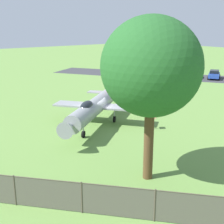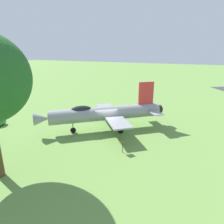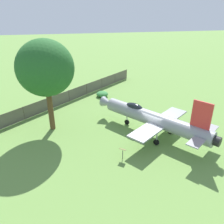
{
  "view_description": "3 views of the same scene",
  "coord_description": "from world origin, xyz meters",
  "px_view_note": "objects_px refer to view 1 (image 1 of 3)",
  "views": [
    {
      "loc": [
        -23.57,
        16.35,
        9.43
      ],
      "look_at": [
        -4.33,
        1.45,
        2.5
      ],
      "focal_mm": 49.87,
      "sensor_mm": 36.0,
      "label": 1
    },
    {
      "loc": [
        -19.53,
        -8.62,
        8.9
      ],
      "look_at": [
        1.05,
        -0.28,
        1.79
      ],
      "focal_mm": 32.61,
      "sensor_mm": 36.0,
      "label": 2
    },
    {
      "loc": [
        -8.6,
        -20.07,
        12.85
      ],
      "look_at": [
        -4.33,
        1.45,
        2.5
      ],
      "focal_mm": 36.43,
      "sensor_mm": 36.0,
      "label": 3
    }
  ],
  "objects_px": {
    "info_plaque": "(154,120)",
    "parked_car_gray": "(152,71)",
    "display_jet": "(95,106)",
    "parked_car_yellow": "(171,72)",
    "shade_tree": "(151,67)",
    "parked_car_red": "(194,74)",
    "parked_car_blue": "(214,74)",
    "parked_car_silver": "(132,70)",
    "parked_car_white": "(112,69)"
  },
  "relations": [
    {
      "from": "info_plaque",
      "to": "parked_car_red",
      "type": "height_order",
      "value": "parked_car_red"
    },
    {
      "from": "parked_car_red",
      "to": "parked_car_silver",
      "type": "relative_size",
      "value": 1.09
    },
    {
      "from": "display_jet",
      "to": "parked_car_white",
      "type": "distance_m",
      "value": 33.46
    },
    {
      "from": "info_plaque",
      "to": "parked_car_white",
      "type": "distance_m",
      "value": 34.58
    },
    {
      "from": "parked_car_red",
      "to": "parked_car_yellow",
      "type": "bearing_deg",
      "value": 85.5
    },
    {
      "from": "parked_car_yellow",
      "to": "parked_car_gray",
      "type": "height_order",
      "value": "parked_car_gray"
    },
    {
      "from": "parked_car_silver",
      "to": "parked_car_white",
      "type": "relative_size",
      "value": 0.99
    },
    {
      "from": "parked_car_silver",
      "to": "parked_car_gray",
      "type": "bearing_deg",
      "value": 86.14
    },
    {
      "from": "display_jet",
      "to": "parked_car_gray",
      "type": "bearing_deg",
      "value": 178.37
    },
    {
      "from": "parked_car_yellow",
      "to": "parked_car_silver",
      "type": "bearing_deg",
      "value": 90.04
    },
    {
      "from": "info_plaque",
      "to": "parked_car_red",
      "type": "bearing_deg",
      "value": -58.67
    },
    {
      "from": "info_plaque",
      "to": "parked_car_yellow",
      "type": "distance_m",
      "value": 30.83
    },
    {
      "from": "parked_car_red",
      "to": "parked_car_white",
      "type": "height_order",
      "value": "parked_car_white"
    },
    {
      "from": "info_plaque",
      "to": "parked_car_gray",
      "type": "xyz_separation_m",
      "value": [
        22.65,
        -22.17,
        -0.08
      ]
    },
    {
      "from": "shade_tree",
      "to": "display_jet",
      "type": "bearing_deg",
      "value": -17.5
    },
    {
      "from": "parked_car_blue",
      "to": "parked_car_silver",
      "type": "height_order",
      "value": "parked_car_blue"
    },
    {
      "from": "display_jet",
      "to": "parked_car_red",
      "type": "height_order",
      "value": "display_jet"
    },
    {
      "from": "shade_tree",
      "to": "parked_car_silver",
      "type": "distance_m",
      "value": 42.85
    },
    {
      "from": "parked_car_blue",
      "to": "parked_car_yellow",
      "type": "height_order",
      "value": "parked_car_blue"
    },
    {
      "from": "parked_car_gray",
      "to": "parked_car_white",
      "type": "xyz_separation_m",
      "value": [
        6.91,
        4.22,
        0.0
      ]
    },
    {
      "from": "info_plaque",
      "to": "parked_car_white",
      "type": "xyz_separation_m",
      "value": [
        29.56,
        -17.94,
        -0.08
      ]
    },
    {
      "from": "parked_car_blue",
      "to": "shade_tree",
      "type": "bearing_deg",
      "value": -2.87
    },
    {
      "from": "shade_tree",
      "to": "parked_car_red",
      "type": "bearing_deg",
      "value": -55.96
    },
    {
      "from": "parked_car_silver",
      "to": "parked_car_yellow",
      "type": "bearing_deg",
      "value": 84.92
    },
    {
      "from": "parked_car_blue",
      "to": "parked_car_yellow",
      "type": "xyz_separation_m",
      "value": [
        6.46,
        4.13,
        -0.03
      ]
    },
    {
      "from": "parked_car_yellow",
      "to": "parked_car_white",
      "type": "bearing_deg",
      "value": 90.51
    },
    {
      "from": "shade_tree",
      "to": "parked_car_yellow",
      "type": "distance_m",
      "value": 40.92
    },
    {
      "from": "parked_car_silver",
      "to": "display_jet",
      "type": "bearing_deg",
      "value": 7.28
    },
    {
      "from": "parked_car_gray",
      "to": "display_jet",
      "type": "bearing_deg",
      "value": 1.24
    },
    {
      "from": "display_jet",
      "to": "parked_car_yellow",
      "type": "height_order",
      "value": "display_jet"
    },
    {
      "from": "parked_car_white",
      "to": "parked_car_blue",
      "type": "bearing_deg",
      "value": 94.37
    },
    {
      "from": "parked_car_silver",
      "to": "parked_car_blue",
      "type": "bearing_deg",
      "value": 86.16
    },
    {
      "from": "parked_car_blue",
      "to": "parked_car_silver",
      "type": "distance_m",
      "value": 15.26
    },
    {
      "from": "shade_tree",
      "to": "parked_car_blue",
      "type": "height_order",
      "value": "shade_tree"
    },
    {
      "from": "parked_car_silver",
      "to": "parked_car_white",
      "type": "xyz_separation_m",
      "value": [
        3.59,
        2.2,
        0.05
      ]
    },
    {
      "from": "display_jet",
      "to": "parked_car_yellow",
      "type": "relative_size",
      "value": 2.68
    },
    {
      "from": "parked_car_red",
      "to": "parked_car_gray",
      "type": "height_order",
      "value": "parked_car_gray"
    },
    {
      "from": "display_jet",
      "to": "info_plaque",
      "type": "distance_m",
      "value": 5.64
    },
    {
      "from": "parked_car_red",
      "to": "parked_car_gray",
      "type": "distance_m",
      "value": 7.82
    },
    {
      "from": "shade_tree",
      "to": "info_plaque",
      "type": "bearing_deg",
      "value": -47.32
    },
    {
      "from": "parked_car_white",
      "to": "parked_car_yellow",
      "type": "bearing_deg",
      "value": 93.59
    },
    {
      "from": "parked_car_blue",
      "to": "parked_car_white",
      "type": "relative_size",
      "value": 1.01
    },
    {
      "from": "info_plaque",
      "to": "parked_car_silver",
      "type": "relative_size",
      "value": 0.26
    },
    {
      "from": "shade_tree",
      "to": "parked_car_gray",
      "type": "relative_size",
      "value": 2.24
    },
    {
      "from": "info_plaque",
      "to": "parked_car_silver",
      "type": "bearing_deg",
      "value": -37.8
    },
    {
      "from": "shade_tree",
      "to": "parked_car_yellow",
      "type": "xyz_separation_m",
      "value": [
        25.93,
        -31.03,
        -6.26
      ]
    },
    {
      "from": "parked_car_yellow",
      "to": "parked_car_silver",
      "type": "relative_size",
      "value": 1.06
    },
    {
      "from": "parked_car_red",
      "to": "parked_car_yellow",
      "type": "distance_m",
      "value": 4.12
    },
    {
      "from": "display_jet",
      "to": "shade_tree",
      "type": "distance_m",
      "value": 12.22
    },
    {
      "from": "parked_car_gray",
      "to": "shade_tree",
      "type": "bearing_deg",
      "value": 10.54
    }
  ]
}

